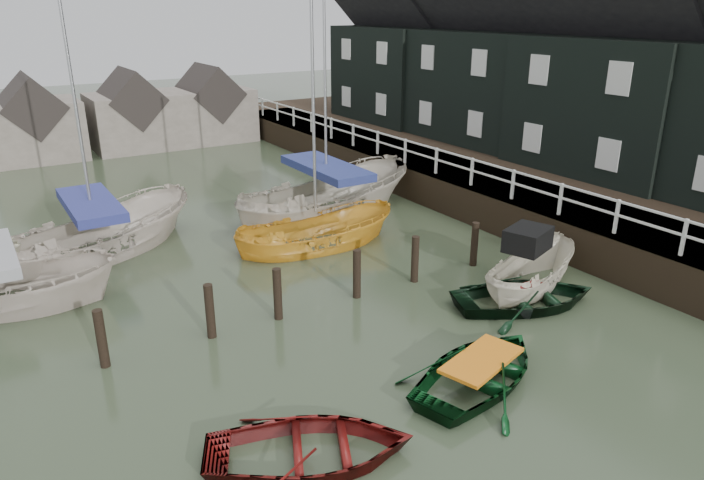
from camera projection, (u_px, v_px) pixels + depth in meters
ground at (383, 357)px, 14.44m from camera, size 120.00×120.00×0.00m
pier at (432, 177)px, 26.84m from camera, size 3.04×32.00×2.70m
land_strip at (522, 175)px, 29.83m from camera, size 14.00×38.00×1.50m
quay_houses at (558, 53)px, 26.77m from camera, size 6.52×28.14×10.01m
mooring_pilings at (281, 300)px, 16.09m from camera, size 13.72×0.22×1.80m
far_sheds at (129, 115)px, 34.82m from camera, size 14.00×4.08×4.39m
rowboat_red at (311, 460)px, 11.18m from camera, size 4.51×3.99×0.77m
rowboat_green at (480, 382)px, 13.50m from camera, size 4.46×3.73×0.79m
rowboat_dkgreen at (525, 306)px, 16.91m from camera, size 4.67×4.00×0.82m
motorboat at (528, 284)px, 17.99m from camera, size 4.61×2.96×2.58m
sailboat_b at (98, 252)px, 20.45m from camera, size 7.81×5.28×12.11m
sailboat_c at (316, 245)px, 21.10m from camera, size 5.83×2.60×10.23m
sailboat_d at (327, 213)px, 24.27m from camera, size 8.55×4.51×13.93m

